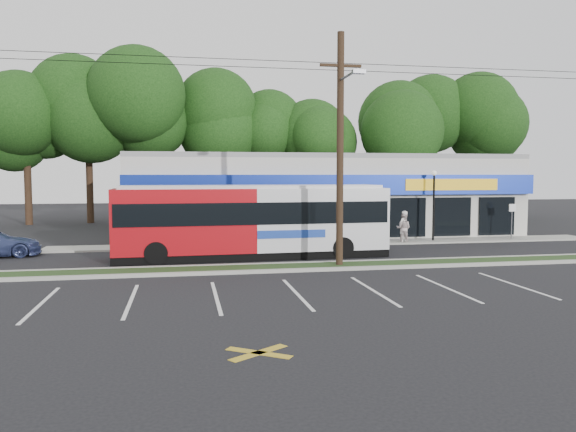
% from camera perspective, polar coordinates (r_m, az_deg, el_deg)
% --- Properties ---
extents(ground, '(120.00, 120.00, 0.00)m').
position_cam_1_polar(ground, '(22.89, -1.36, -5.85)').
color(ground, black).
rests_on(ground, ground).
extents(grass_strip, '(40.00, 1.60, 0.12)m').
position_cam_1_polar(grass_strip, '(23.85, -1.74, -5.29)').
color(grass_strip, '#213A17').
rests_on(grass_strip, ground).
extents(curb_south, '(40.00, 0.25, 0.14)m').
position_cam_1_polar(curb_south, '(23.03, -1.42, -5.61)').
color(curb_south, '#9E9E93').
rests_on(curb_south, ground).
extents(curb_north, '(40.00, 0.25, 0.14)m').
position_cam_1_polar(curb_north, '(24.68, -2.05, -4.95)').
color(curb_north, '#9E9E93').
rests_on(curb_north, ground).
extents(sidewalk, '(32.00, 2.20, 0.10)m').
position_cam_1_polar(sidewalk, '(32.65, 4.77, -2.74)').
color(sidewalk, '#9E9E93').
rests_on(sidewalk, ground).
extents(strip_mall, '(25.00, 12.55, 5.30)m').
position_cam_1_polar(strip_mall, '(39.26, 2.82, 2.25)').
color(strip_mall, beige).
rests_on(strip_mall, ground).
extents(utility_pole, '(50.00, 2.77, 10.00)m').
position_cam_1_polar(utility_pole, '(24.10, 4.98, 7.57)').
color(utility_pole, black).
rests_on(utility_pole, ground).
extents(lamp_post, '(0.30, 0.30, 4.25)m').
position_cam_1_polar(lamp_post, '(34.34, 14.59, 1.86)').
color(lamp_post, black).
rests_on(lamp_post, ground).
extents(sign_post, '(0.45, 0.10, 2.23)m').
position_cam_1_polar(sign_post, '(36.62, 21.81, 0.09)').
color(sign_post, '#59595E').
rests_on(sign_post, ground).
extents(tree_line, '(46.76, 6.76, 11.83)m').
position_cam_1_polar(tree_line, '(49.04, -1.66, 9.39)').
color(tree_line, black).
rests_on(tree_line, ground).
extents(metrobus, '(13.12, 3.21, 3.50)m').
position_cam_1_polar(metrobus, '(27.03, -3.60, -0.34)').
color(metrobus, '#A30C13').
rests_on(metrobus, ground).
extents(car_dark, '(4.50, 1.92, 1.51)m').
position_cam_1_polar(car_dark, '(31.95, 4.06, -1.62)').
color(car_dark, black).
rests_on(car_dark, ground).
extents(pedestrian_a, '(0.83, 0.78, 1.90)m').
position_cam_1_polar(pedestrian_a, '(33.38, 11.65, -1.11)').
color(pedestrian_a, silver).
rests_on(pedestrian_a, ground).
extents(pedestrian_b, '(1.07, 1.03, 1.74)m').
position_cam_1_polar(pedestrian_b, '(33.38, 11.65, -1.25)').
color(pedestrian_b, beige).
rests_on(pedestrian_b, ground).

